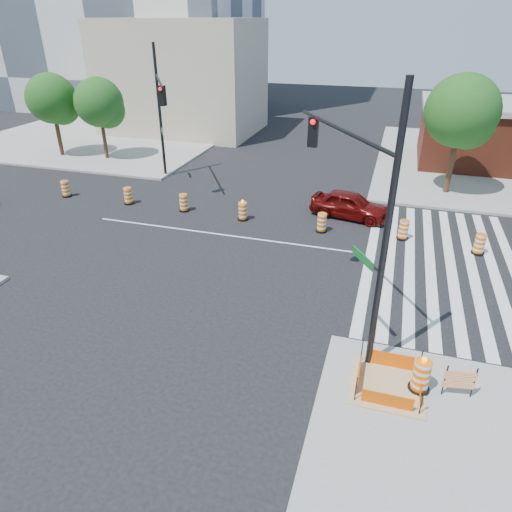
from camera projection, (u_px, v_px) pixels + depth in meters
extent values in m
plane|color=black|center=(219.00, 234.00, 23.87)|extent=(120.00, 120.00, 0.00)
cube|color=gray|center=(112.00, 134.00, 43.74)|extent=(22.00, 22.00, 0.15)
cube|color=silver|center=(371.00, 254.00, 21.84)|extent=(0.45, 13.50, 0.01)
cube|color=silver|center=(390.00, 257.00, 21.60)|extent=(0.45, 13.50, 0.01)
cube|color=silver|center=(410.00, 260.00, 21.37)|extent=(0.45, 13.50, 0.01)
cube|color=silver|center=(430.00, 262.00, 21.13)|extent=(0.45, 13.50, 0.01)
cube|color=silver|center=(451.00, 265.00, 20.90)|extent=(0.45, 13.50, 0.01)
cube|color=silver|center=(472.00, 268.00, 20.67)|extent=(0.45, 13.50, 0.01)
cube|color=silver|center=(493.00, 271.00, 20.43)|extent=(0.45, 13.50, 0.01)
cube|color=silver|center=(219.00, 234.00, 23.87)|extent=(14.00, 0.12, 0.01)
cube|color=tan|center=(388.00, 386.00, 13.83)|extent=(2.20, 2.20, 0.05)
cube|color=#E85304|center=(387.00, 401.00, 12.96)|extent=(1.44, 0.02, 0.55)
cube|color=#E85304|center=(390.00, 360.00, 14.48)|extent=(1.44, 0.02, 0.55)
cube|color=#E85304|center=(358.00, 373.00, 13.95)|extent=(0.02, 1.44, 0.55)
cube|color=#E85304|center=(420.00, 386.00, 13.48)|extent=(0.02, 1.44, 0.55)
cylinder|color=black|center=(356.00, 389.00, 13.11)|extent=(0.04, 0.04, 0.90)
cylinder|color=black|center=(421.00, 403.00, 12.64)|extent=(0.04, 0.04, 0.90)
cylinder|color=black|center=(362.00, 351.00, 14.63)|extent=(0.04, 0.04, 0.90)
cylinder|color=black|center=(421.00, 362.00, 14.16)|extent=(0.04, 0.04, 0.90)
cube|color=tan|center=(183.00, 77.00, 43.27)|extent=(14.00, 10.00, 10.00)
imported|color=#510806|center=(350.00, 205.00, 25.55)|extent=(4.64, 2.55, 1.49)
cylinder|color=black|center=(386.00, 241.00, 12.77)|extent=(0.20, 0.20, 8.74)
cylinder|color=black|center=(342.00, 130.00, 14.43)|extent=(3.70, 5.55, 0.13)
cube|color=black|center=(313.00, 132.00, 16.64)|extent=(0.35, 0.31, 1.09)
sphere|color=#FF0C0C|center=(313.00, 122.00, 16.31)|extent=(0.20, 0.20, 0.20)
cube|color=#0C591E|center=(363.00, 258.00, 14.21)|extent=(0.75, 1.12, 0.27)
cylinder|color=black|center=(160.00, 112.00, 30.61)|extent=(0.19, 0.19, 8.54)
cylinder|color=black|center=(159.00, 81.00, 26.76)|extent=(3.41, 5.56, 0.13)
cube|color=black|center=(162.00, 96.00, 25.09)|extent=(0.34, 0.30, 1.07)
sphere|color=#FF0C0C|center=(160.00, 89.00, 24.76)|extent=(0.19, 0.19, 0.19)
cube|color=#0C591E|center=(162.00, 131.00, 30.19)|extent=(0.70, 1.12, 0.27)
cylinder|color=black|center=(418.00, 388.00, 13.69)|extent=(0.63, 0.63, 0.11)
cylinder|color=#FB6605|center=(421.00, 375.00, 13.44)|extent=(0.51, 0.51, 1.01)
sphere|color=#FF990C|center=(425.00, 360.00, 13.17)|extent=(0.17, 0.17, 0.17)
cube|color=#FB6605|center=(461.00, 376.00, 13.17)|extent=(0.91, 0.20, 0.30)
cube|color=#FB6605|center=(458.00, 385.00, 13.33)|extent=(0.91, 0.20, 0.24)
cylinder|color=black|center=(445.00, 380.00, 13.31)|extent=(0.04, 0.04, 1.08)
cylinder|color=black|center=(474.00, 383.00, 13.22)|extent=(0.04, 0.04, 1.08)
cylinder|color=#382314|center=(58.00, 132.00, 36.16)|extent=(0.32, 0.32, 4.02)
sphere|color=#134313|center=(51.00, 98.00, 34.98)|extent=(3.77, 3.77, 3.77)
sphere|color=#134313|center=(61.00, 107.00, 35.40)|extent=(2.77, 2.77, 2.77)
sphere|color=#134313|center=(46.00, 104.00, 35.09)|extent=(2.51, 2.51, 2.51)
cylinder|color=#382314|center=(104.00, 135.00, 35.42)|extent=(0.28, 0.28, 3.89)
sphere|color=#134313|center=(99.00, 102.00, 34.29)|extent=(3.64, 3.64, 3.64)
sphere|color=#134313|center=(107.00, 110.00, 34.68)|extent=(2.67, 2.67, 2.67)
sphere|color=#134313|center=(94.00, 108.00, 34.41)|extent=(2.43, 2.43, 2.43)
cylinder|color=#382314|center=(452.00, 159.00, 28.24)|extent=(0.34, 0.34, 4.59)
sphere|color=#134313|center=(462.00, 111.00, 26.90)|extent=(4.31, 4.31, 4.31)
sphere|color=#134313|center=(468.00, 123.00, 27.37)|extent=(3.16, 3.16, 3.16)
sphere|color=#134313|center=(453.00, 119.00, 27.04)|extent=(2.87, 2.87, 2.87)
cylinder|color=black|center=(67.00, 196.00, 28.85)|extent=(0.60, 0.60, 0.10)
cylinder|color=#FB6605|center=(66.00, 188.00, 28.62)|extent=(0.48, 0.48, 0.95)
cylinder|color=black|center=(129.00, 203.00, 27.73)|extent=(0.60, 0.60, 0.10)
cylinder|color=#FB6605|center=(128.00, 195.00, 27.50)|extent=(0.48, 0.48, 0.95)
cylinder|color=black|center=(184.00, 210.00, 26.71)|extent=(0.60, 0.60, 0.10)
cylinder|color=#FB6605|center=(184.00, 202.00, 26.47)|extent=(0.48, 0.48, 0.95)
cylinder|color=black|center=(243.00, 219.00, 25.55)|extent=(0.60, 0.60, 0.10)
cylinder|color=#FB6605|center=(243.00, 211.00, 25.32)|extent=(0.48, 0.48, 0.95)
sphere|color=#FF990C|center=(243.00, 201.00, 25.06)|extent=(0.16, 0.16, 0.16)
cylinder|color=black|center=(321.00, 231.00, 24.15)|extent=(0.60, 0.60, 0.10)
cylinder|color=#FB6605|center=(322.00, 222.00, 23.92)|extent=(0.48, 0.48, 0.95)
cylinder|color=black|center=(402.00, 238.00, 23.34)|extent=(0.60, 0.60, 0.10)
cylinder|color=#FB6605|center=(404.00, 229.00, 23.10)|extent=(0.48, 0.48, 0.95)
cylinder|color=black|center=(477.00, 253.00, 21.89)|extent=(0.60, 0.60, 0.10)
cylinder|color=#FB6605|center=(480.00, 243.00, 21.66)|extent=(0.48, 0.48, 0.95)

